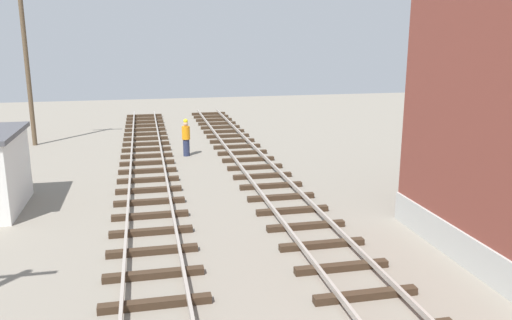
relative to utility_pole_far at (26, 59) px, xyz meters
The scene contains 2 objects.
utility_pole_far is the anchor object (origin of this frame).
track_worker_foreground 9.75m from the utility_pole_far, 28.96° to the right, with size 0.40×0.40×1.87m.
Camera 1 is at (-3.82, -5.53, 5.92)m, focal length 36.43 mm.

